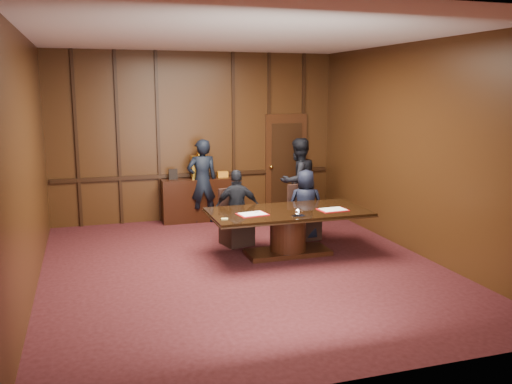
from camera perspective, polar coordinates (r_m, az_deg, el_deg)
room at (r=8.26m, az=-1.21°, el=3.77°), size 7.00×7.04×3.50m
sideboard at (r=11.44m, az=-5.91°, el=-0.61°), size 1.60×0.45×1.54m
conference_table at (r=9.03m, az=3.38°, el=-3.49°), size 2.62×1.32×0.76m
folder_left at (r=8.65m, az=-0.38°, el=-2.34°), size 0.50×0.39×0.02m
folder_right at (r=9.06m, az=8.10°, el=-1.85°), size 0.48×0.36×0.02m
inkstand at (r=8.55m, az=4.48°, el=-2.22°), size 0.20×0.14×0.12m
notepad at (r=8.35m, az=-3.33°, el=-2.84°), size 0.11×0.08×0.01m
chair_left at (r=9.69m, az=-2.12°, el=-3.81°), size 0.58×0.58×0.99m
chair_right at (r=10.10m, az=5.03°, el=-3.24°), size 0.53×0.53×0.99m
signatory_left at (r=9.53m, az=-1.98°, el=-1.69°), size 0.83×0.44×1.35m
signatory_right at (r=9.95m, az=5.25°, el=-1.34°), size 0.74×0.60×1.30m
witness_left at (r=11.22m, az=-5.67°, el=1.16°), size 0.64×0.42×1.74m
witness_right at (r=11.12m, az=4.45°, el=1.15°), size 1.02×0.90×1.76m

